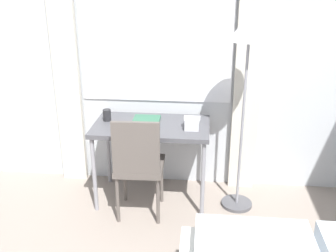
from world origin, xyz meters
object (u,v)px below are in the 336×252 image
object	(u,v)px
desk	(151,132)
book	(147,120)
telephone	(192,123)
desk_chair	(138,162)
standing_lamp	(248,50)
mug	(107,115)

from	to	relation	value
desk	book	distance (m)	0.12
desk	telephone	xyz separation A→B (m)	(0.36, -0.04, 0.11)
desk_chair	standing_lamp	distance (m)	1.26
desk_chair	telephone	size ratio (longest dim) A/B	5.12
desk	telephone	size ratio (longest dim) A/B	5.67
telephone	mug	bearing A→B (deg)	172.63
telephone	mug	xyz separation A→B (m)	(-0.77, 0.10, 0.01)
desk_chair	book	xyz separation A→B (m)	(0.01, 0.39, 0.23)
telephone	mug	world-z (taller)	mug
desk_chair	mug	xyz separation A→B (m)	(-0.34, 0.37, 0.27)
telephone	book	bearing A→B (deg)	163.64
standing_lamp	mug	size ratio (longest dim) A/B	16.30
book	desk	bearing A→B (deg)	-55.98
desk	standing_lamp	bearing A→B (deg)	-4.25
desk	telephone	world-z (taller)	telephone
desk	standing_lamp	world-z (taller)	standing_lamp
standing_lamp	mug	distance (m)	1.35
desk	desk_chair	xyz separation A→B (m)	(-0.07, -0.31, -0.15)
desk	standing_lamp	xyz separation A→B (m)	(0.78, -0.06, 0.75)
telephone	mug	distance (m)	0.77
desk	desk_chair	bearing A→B (deg)	-102.34
desk	telephone	bearing A→B (deg)	-6.77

